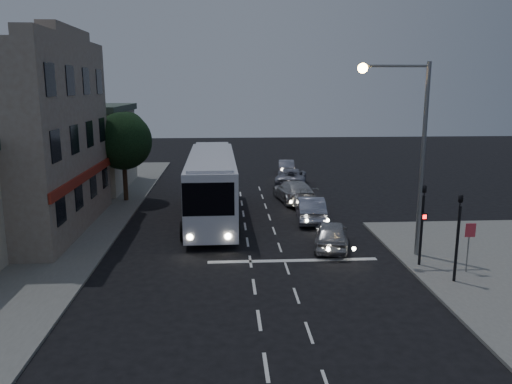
{
  "coord_description": "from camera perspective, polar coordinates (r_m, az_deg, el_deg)",
  "views": [
    {
      "loc": [
        -1.11,
        -20.12,
        8.02
      ],
      "look_at": [
        0.59,
        7.32,
        2.2
      ],
      "focal_mm": 35.0,
      "sensor_mm": 36.0,
      "label": 1
    }
  ],
  "objects": [
    {
      "name": "ground",
      "position": [
        21.69,
        -0.37,
        -9.75
      ],
      "size": [
        120.0,
        120.0,
        0.0
      ],
      "primitive_type": "plane",
      "color": "black"
    },
    {
      "name": "sidewalk_far",
      "position": [
        31.55,
        -25.61,
        -3.87
      ],
      "size": [
        12.0,
        50.0,
        0.12
      ],
      "primitive_type": "cube",
      "color": "slate",
      "rests_on": "ground"
    },
    {
      "name": "road_markings",
      "position": [
        24.88,
        2.18,
        -6.85
      ],
      "size": [
        8.0,
        30.55,
        0.01
      ],
      "color": "silver",
      "rests_on": "ground"
    },
    {
      "name": "tour_bus",
      "position": [
        30.69,
        -5.07,
        0.96
      ],
      "size": [
        3.15,
        13.25,
        4.05
      ],
      "rotation": [
        0.0,
        0.0,
        0.01
      ],
      "color": "silver",
      "rests_on": "ground"
    },
    {
      "name": "car_suv",
      "position": [
        25.57,
        8.62,
        -4.81
      ],
      "size": [
        2.49,
        4.4,
        1.41
      ],
      "primitive_type": "imported",
      "rotation": [
        0.0,
        0.0,
        2.93
      ],
      "color": "#A8A8AC",
      "rests_on": "ground"
    },
    {
      "name": "car_sedan_a",
      "position": [
        30.52,
        6.23,
        -1.9
      ],
      "size": [
        1.95,
        4.65,
        1.5
      ],
      "primitive_type": "imported",
      "rotation": [
        0.0,
        0.0,
        3.06
      ],
      "color": "#9396A8",
      "rests_on": "ground"
    },
    {
      "name": "car_sedan_b",
      "position": [
        35.33,
        4.39,
        0.07
      ],
      "size": [
        2.85,
        5.54,
        1.54
      ],
      "primitive_type": "imported",
      "rotation": [
        0.0,
        0.0,
        3.28
      ],
      "color": "#BABABA",
      "rests_on": "ground"
    },
    {
      "name": "car_sedan_c",
      "position": [
        41.25,
        4.04,
        1.74
      ],
      "size": [
        3.28,
        5.57,
        1.45
      ],
      "primitive_type": "imported",
      "rotation": [
        0.0,
        0.0,
        2.97
      ],
      "color": "#90919F",
      "rests_on": "ground"
    },
    {
      "name": "car_extra",
      "position": [
        46.95,
        3.45,
        2.92
      ],
      "size": [
        1.72,
        4.14,
        1.33
      ],
      "primitive_type": "imported",
      "rotation": [
        0.0,
        0.0,
        3.06
      ],
      "color": "#9796A4",
      "rests_on": "ground"
    },
    {
      "name": "traffic_signal_main",
      "position": [
        23.32,
        18.51,
        -2.57
      ],
      "size": [
        0.25,
        0.35,
        4.1
      ],
      "color": "black",
      "rests_on": "sidewalk_near"
    },
    {
      "name": "traffic_signal_side",
      "position": [
        21.86,
        22.13,
        -3.79
      ],
      "size": [
        0.18,
        0.15,
        4.1
      ],
      "color": "black",
      "rests_on": "sidewalk_near"
    },
    {
      "name": "regulatory_sign",
      "position": [
        23.35,
        23.19,
        -5.01
      ],
      "size": [
        0.45,
        0.12,
        2.2
      ],
      "color": "slate",
      "rests_on": "sidewalk_near"
    },
    {
      "name": "streetlight",
      "position": [
        23.98,
        17.21,
        5.95
      ],
      "size": [
        3.32,
        0.44,
        9.0
      ],
      "color": "slate",
      "rests_on": "sidewalk_near"
    },
    {
      "name": "low_building_north",
      "position": [
        42.25,
        -20.66,
        4.89
      ],
      "size": [
        9.4,
        9.4,
        6.5
      ],
      "color": "#B7B098",
      "rests_on": "sidewalk_far"
    },
    {
      "name": "street_tree",
      "position": [
        36.03,
        -14.97,
        5.94
      ],
      "size": [
        4.0,
        4.0,
        6.2
      ],
      "color": "black",
      "rests_on": "sidewalk_far"
    }
  ]
}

